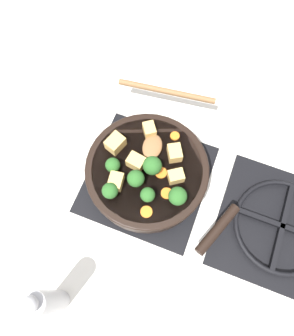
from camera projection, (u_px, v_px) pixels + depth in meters
ground_plane at (147, 179)px, 0.88m from camera, size 2.40×2.40×0.00m
front_burner_grate at (147, 178)px, 0.87m from camera, size 0.31×0.31×0.03m
rear_burner_grate at (281, 227)px, 0.82m from camera, size 0.31×0.31×0.03m
skillet_pan at (148, 172)px, 0.82m from camera, size 0.31×0.39×0.06m
wooden_spoon at (161, 113)px, 0.84m from camera, size 0.22×0.26×0.02m
tofu_cube_center_large at (136, 161)px, 0.78m from camera, size 0.04×0.04×0.03m
tofu_cube_near_handle at (176, 175)px, 0.77m from camera, size 0.04×0.05×0.03m
tofu_cube_east_chunk at (116, 181)px, 0.77m from camera, size 0.04×0.04×0.03m
tofu_cube_west_chunk at (149, 130)px, 0.82m from camera, size 0.04×0.04×0.03m
tofu_cube_back_piece at (175, 153)px, 0.79m from camera, size 0.05×0.05×0.03m
tofu_cube_front_piece at (115, 143)px, 0.80m from camera, size 0.05×0.05×0.04m
broccoli_floret_near_spoon at (148, 195)px, 0.75m from camera, size 0.03×0.03×0.04m
broccoli_floret_center_top at (113, 165)px, 0.77m from camera, size 0.04×0.04×0.04m
broccoli_floret_east_rim at (153, 164)px, 0.77m from camera, size 0.05×0.05×0.05m
broccoli_floret_west_rim at (178, 196)px, 0.74m from camera, size 0.04×0.04×0.05m
broccoli_floret_north_edge at (136, 179)px, 0.76m from camera, size 0.04×0.04×0.05m
broccoli_floret_south_cluster at (110, 191)px, 0.75m from camera, size 0.04×0.04×0.05m
carrot_slice_orange_thin at (167, 193)px, 0.77m from camera, size 0.03×0.03×0.01m
carrot_slice_near_center at (160, 174)px, 0.79m from camera, size 0.03×0.03×0.01m
carrot_slice_edge_slice at (175, 136)px, 0.82m from camera, size 0.02×0.02×0.01m
carrot_slice_under_broccoli at (146, 212)px, 0.75m from camera, size 0.03×0.03×0.01m
pepper_mill at (47, 303)px, 0.67m from camera, size 0.05×0.05×0.23m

